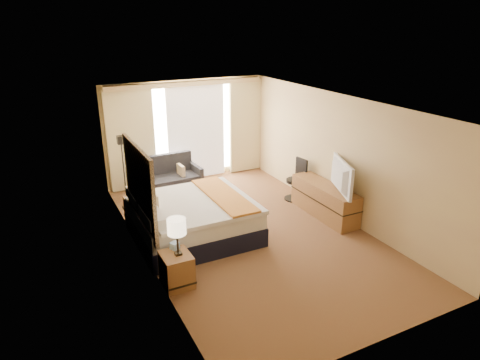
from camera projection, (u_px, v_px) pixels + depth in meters
name	position (u px, v px, depth m)	size (l,w,h in m)	color
floor	(249.00, 233.00, 8.55)	(4.20, 7.00, 0.02)	#501C16
ceiling	(250.00, 103.00, 7.63)	(4.20, 7.00, 0.02)	silver
wall_back	(186.00, 131.00, 11.02)	(4.20, 0.02, 2.60)	tan
wall_front	(386.00, 258.00, 5.17)	(4.20, 0.02, 2.60)	tan
wall_left	(140.00, 190.00, 7.21)	(0.02, 7.00, 2.60)	tan
wall_right	(338.00, 156.00, 8.98)	(0.02, 7.00, 2.60)	tan
headboard	(140.00, 187.00, 7.40)	(0.06, 1.85, 1.50)	black
nightstand_left	(177.00, 270.00, 6.79)	(0.45, 0.52, 0.55)	olive
nightstand_right	(137.00, 211.00, 8.88)	(0.45, 0.52, 0.55)	olive
media_dresser	(324.00, 200.00, 9.20)	(0.50, 1.80, 0.70)	olive
window	(196.00, 129.00, 11.09)	(2.30, 0.02, 2.30)	white
curtains	(187.00, 128.00, 10.88)	(4.12, 0.19, 2.56)	beige
bed	(193.00, 219.00, 8.25)	(2.20, 2.02, 1.07)	black
loveseat	(170.00, 180.00, 10.48)	(1.48, 0.84, 0.90)	#561819
floor_lamp	(123.00, 158.00, 9.25)	(0.21, 0.21, 1.68)	black
desk_chair	(297.00, 181.00, 10.01)	(0.48, 0.48, 0.98)	black
lamp_left	(177.00, 227.00, 6.52)	(0.29, 0.29, 0.62)	black
lamp_right	(134.00, 174.00, 8.66)	(0.31, 0.31, 0.65)	black
tissue_box	(175.00, 246.00, 6.84)	(0.12, 0.12, 0.11)	#8BB2D8
telephone	(142.00, 196.00, 8.82)	(0.17, 0.13, 0.07)	black
television	(337.00, 176.00, 8.62)	(1.16, 0.15, 0.67)	black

